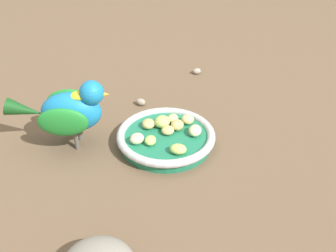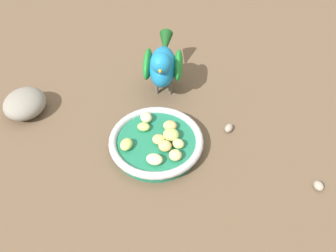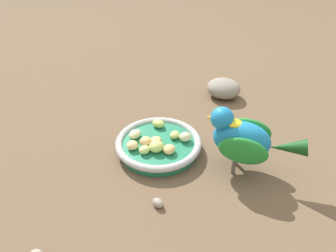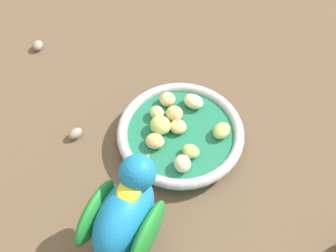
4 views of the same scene
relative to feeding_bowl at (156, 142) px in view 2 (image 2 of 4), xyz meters
name	(u,v)px [view 2 (image 2 of 4)]	position (x,y,z in m)	size (l,w,h in m)	color
ground_plane	(167,138)	(-0.03, 0.02, -0.02)	(4.00, 4.00, 0.00)	brown
feeding_bowl	(156,142)	(0.00, 0.00, 0.00)	(0.19, 0.19, 0.03)	#1E7251
apple_piece_0	(144,128)	(-0.03, -0.03, 0.01)	(0.03, 0.02, 0.02)	#B2CC66
apple_piece_1	(159,139)	(0.00, 0.01, 0.01)	(0.03, 0.03, 0.02)	tan
apple_piece_2	(154,159)	(0.06, 0.00, 0.02)	(0.03, 0.02, 0.02)	beige
apple_piece_3	(170,126)	(-0.03, 0.03, 0.02)	(0.03, 0.03, 0.02)	tan
apple_piece_4	(126,144)	(0.02, -0.06, 0.02)	(0.03, 0.02, 0.02)	#B2CC66
apple_piece_5	(171,135)	(-0.01, 0.03, 0.02)	(0.03, 0.03, 0.02)	#B2CC66
apple_piece_6	(164,146)	(0.02, 0.02, 0.02)	(0.03, 0.03, 0.02)	tan
apple_piece_7	(178,144)	(0.01, 0.05, 0.01)	(0.02, 0.02, 0.02)	#C6D17A
apple_piece_8	(146,117)	(-0.05, -0.03, 0.02)	(0.03, 0.02, 0.02)	beige
apple_piece_9	(175,155)	(0.04, 0.04, 0.02)	(0.03, 0.02, 0.02)	#E5C67F
parrot	(163,64)	(-0.18, 0.00, 0.06)	(0.20, 0.09, 0.14)	#59544C
rock_large	(25,104)	(-0.09, -0.30, 0.01)	(0.10, 0.09, 0.05)	gray
pebble_0	(229,128)	(-0.06, 0.15, -0.01)	(0.02, 0.02, 0.02)	gray
pebble_1	(319,186)	(0.08, 0.31, -0.01)	(0.02, 0.02, 0.02)	gray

